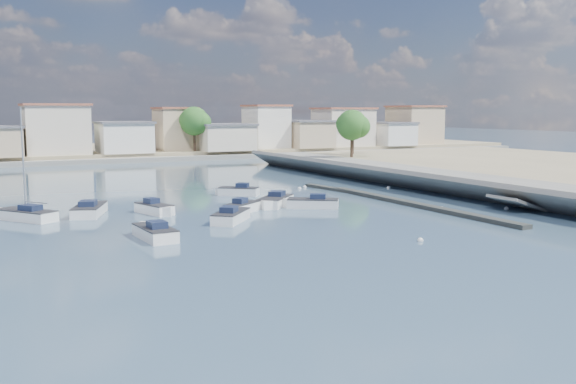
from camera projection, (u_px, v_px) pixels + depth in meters
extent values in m
plane|color=#2A4354|center=(221.00, 179.00, 81.07)|extent=(400.00, 400.00, 0.00)
cube|color=slate|center=(487.00, 186.00, 65.39)|extent=(5.00, 90.00, 1.80)
cube|color=slate|center=(454.00, 188.00, 63.43)|extent=(4.17, 90.00, 2.86)
cube|color=slate|center=(523.00, 205.00, 55.47)|extent=(5.31, 3.50, 1.94)
cube|color=black|center=(415.00, 204.00, 57.66)|extent=(1.00, 26.00, 0.35)
cube|color=black|center=(330.00, 188.00, 69.82)|extent=(2.00, 8.05, 0.30)
cube|color=gray|center=(127.00, 151.00, 126.97)|extent=(160.00, 40.00, 1.40)
cube|color=slate|center=(155.00, 159.00, 108.43)|extent=(160.00, 2.50, 0.80)
cube|color=beige|center=(56.00, 130.00, 106.37)|extent=(10.00, 9.00, 8.00)
cube|color=#99513D|center=(55.00, 105.00, 105.85)|extent=(10.60, 9.54, 0.35)
cube|color=white|center=(124.00, 138.00, 110.62)|extent=(8.50, 8.50, 5.00)
cube|color=#595960|center=(124.00, 122.00, 110.28)|extent=(9.01, 9.01, 0.35)
cube|color=tan|center=(175.00, 130.00, 117.61)|extent=(6.50, 7.50, 7.50)
cube|color=#99513D|center=(175.00, 108.00, 117.12)|extent=(6.89, 7.95, 0.35)
cube|color=beige|center=(224.00, 138.00, 117.86)|extent=(9.50, 9.00, 4.50)
cube|color=#595960|center=(224.00, 125.00, 117.55)|extent=(10.07, 9.54, 0.35)
cube|color=white|center=(266.00, 127.00, 124.79)|extent=(7.00, 8.00, 8.00)
cube|color=#99513D|center=(266.00, 106.00, 124.26)|extent=(7.42, 8.48, 0.35)
cube|color=tan|center=(307.00, 135.00, 126.80)|extent=(8.00, 9.00, 5.00)
cube|color=#595960|center=(307.00, 121.00, 126.47)|extent=(8.48, 9.54, 0.35)
cube|color=beige|center=(343.00, 128.00, 131.58)|extent=(10.50, 8.50, 7.50)
cube|color=#99513D|center=(343.00, 108.00, 131.09)|extent=(11.13, 9.01, 0.35)
cube|color=white|center=(393.00, 134.00, 134.94)|extent=(7.50, 7.50, 4.50)
cube|color=#595960|center=(393.00, 123.00, 134.64)|extent=(7.95, 7.95, 0.35)
cube|color=tan|center=(414.00, 125.00, 140.97)|extent=(9.00, 9.50, 8.00)
cube|color=#99513D|center=(415.00, 106.00, 140.45)|extent=(9.54, 10.07, 0.35)
cylinder|color=#38281E|center=(74.00, 145.00, 108.92)|extent=(0.44, 0.44, 2.93)
sphere|color=#224717|center=(74.00, 128.00, 108.56)|extent=(4.16, 4.16, 4.16)
sphere|color=#224717|center=(79.00, 129.00, 108.47)|extent=(3.12, 3.12, 3.12)
sphere|color=#224717|center=(69.00, 127.00, 108.60)|extent=(2.86, 2.86, 2.86)
cylinder|color=#38281E|center=(194.00, 141.00, 114.33)|extent=(0.44, 0.44, 3.60)
sphere|color=#224717|center=(194.00, 121.00, 113.89)|extent=(5.12, 5.12, 5.12)
sphere|color=#224717|center=(200.00, 122.00, 113.78)|extent=(3.84, 3.84, 3.84)
sphere|color=#224717|center=(189.00, 120.00, 113.93)|extent=(3.52, 3.52, 3.52)
cylinder|color=#38281E|center=(268.00, 140.00, 124.21)|extent=(0.44, 0.44, 3.15)
sphere|color=#224717|center=(268.00, 124.00, 123.82)|extent=(4.48, 4.48, 4.48)
sphere|color=#224717|center=(273.00, 125.00, 123.73)|extent=(3.36, 3.36, 3.36)
sphere|color=#224717|center=(264.00, 123.00, 123.86)|extent=(3.08, 3.08, 3.08)
cylinder|color=#38281E|center=(341.00, 140.00, 130.54)|extent=(0.44, 0.44, 2.70)
sphere|color=#224717|center=(342.00, 126.00, 130.21)|extent=(3.84, 3.84, 3.84)
sphere|color=#224717|center=(346.00, 127.00, 130.13)|extent=(2.88, 2.88, 2.88)
sphere|color=#224717|center=(338.00, 126.00, 130.24)|extent=(2.64, 2.64, 2.64)
cylinder|color=#38281E|center=(352.00, 146.00, 94.07)|extent=(0.44, 0.44, 3.15)
sphere|color=#224717|center=(352.00, 125.00, 93.68)|extent=(4.48, 4.48, 4.48)
sphere|color=#224717|center=(359.00, 127.00, 93.59)|extent=(3.36, 3.36, 3.36)
sphere|color=#224717|center=(346.00, 124.00, 93.72)|extent=(3.08, 3.08, 3.08)
cylinder|color=#38281E|center=(353.00, 145.00, 101.19)|extent=(0.44, 0.44, 2.93)
sphere|color=#224717|center=(353.00, 126.00, 100.83)|extent=(4.16, 4.16, 4.16)
sphere|color=#224717|center=(359.00, 127.00, 100.74)|extent=(3.12, 3.12, 3.12)
sphere|color=#224717|center=(348.00, 125.00, 100.86)|extent=(2.86, 2.86, 2.86)
cube|color=white|center=(155.00, 235.00, 42.86)|extent=(2.05, 4.64, 1.00)
cube|color=white|center=(146.00, 230.00, 44.53)|extent=(1.77, 1.77, 1.00)
cube|color=#262628|center=(155.00, 227.00, 42.80)|extent=(2.08, 4.64, 0.08)
cube|color=#1A233F|center=(157.00, 225.00, 42.38)|extent=(1.18, 1.43, 0.48)
cube|color=white|center=(242.00, 209.00, 54.17)|extent=(3.89, 3.46, 1.00)
cube|color=white|center=(252.00, 206.00, 55.60)|extent=(1.21, 1.21, 1.00)
cube|color=#262628|center=(242.00, 203.00, 54.11)|extent=(3.91, 3.49, 0.08)
cube|color=#1A233F|center=(240.00, 201.00, 53.74)|extent=(1.46, 1.43, 0.48)
cube|color=white|center=(313.00, 205.00, 56.59)|extent=(4.64, 3.90, 1.00)
cube|color=white|center=(291.00, 204.00, 56.83)|extent=(1.40, 1.40, 1.00)
cube|color=#262628|center=(313.00, 199.00, 56.53)|extent=(4.66, 3.93, 0.08)
cube|color=#1A233F|center=(318.00, 196.00, 56.44)|extent=(1.70, 1.62, 0.48)
cube|color=white|center=(275.00, 202.00, 57.98)|extent=(4.80, 4.88, 1.00)
cube|color=white|center=(268.00, 206.00, 56.02)|extent=(1.43, 1.43, 1.00)
cube|color=#262628|center=(275.00, 197.00, 57.92)|extent=(4.83, 4.91, 0.08)
cube|color=#1A233F|center=(277.00, 194.00, 58.35)|extent=(1.90, 1.90, 0.48)
cube|color=white|center=(90.00, 211.00, 52.80)|extent=(3.76, 5.54, 1.00)
cube|color=white|center=(95.00, 207.00, 54.97)|extent=(1.90, 1.90, 1.00)
cube|color=#262628|center=(89.00, 205.00, 52.73)|extent=(3.80, 5.55, 0.08)
cube|color=#1A233F|center=(88.00, 203.00, 52.20)|extent=(1.74, 1.90, 0.48)
cube|color=white|center=(239.00, 192.00, 65.10)|extent=(4.09, 3.73, 1.00)
cube|color=white|center=(223.00, 192.00, 65.45)|extent=(1.24, 1.24, 1.00)
cube|color=#262628|center=(239.00, 188.00, 65.04)|extent=(4.11, 3.75, 0.08)
cube|color=#1A233F|center=(242.00, 185.00, 64.93)|extent=(1.55, 1.51, 0.48)
cube|color=white|center=(154.00, 210.00, 53.49)|extent=(2.56, 4.20, 1.00)
cube|color=white|center=(166.00, 212.00, 52.27)|extent=(1.42, 1.42, 1.00)
cube|color=#262628|center=(154.00, 204.00, 53.43)|extent=(2.59, 4.21, 0.08)
cube|color=#1A233F|center=(152.00, 201.00, 53.68)|extent=(1.22, 1.40, 0.48)
cube|color=white|center=(231.00, 218.00, 49.51)|extent=(4.28, 4.62, 1.00)
cube|color=white|center=(239.00, 214.00, 51.39)|extent=(1.36, 1.36, 1.00)
cube|color=#262628|center=(231.00, 212.00, 49.45)|extent=(4.31, 4.64, 0.08)
cube|color=#1A233F|center=(229.00, 209.00, 48.98)|extent=(1.72, 1.75, 0.48)
cube|color=white|center=(26.00, 217.00, 50.19)|extent=(4.50, 5.33, 1.00)
cube|color=white|center=(6.00, 214.00, 51.26)|extent=(1.44, 1.44, 1.00)
cube|color=#262628|center=(26.00, 210.00, 50.12)|extent=(4.53, 5.35, 0.08)
cube|color=#1A233F|center=(30.00, 208.00, 49.85)|extent=(1.81, 1.93, 0.48)
cylinder|color=silver|center=(23.00, 159.00, 49.62)|extent=(0.12, 0.12, 8.00)
cylinder|color=silver|center=(36.00, 202.00, 49.48)|extent=(1.46, 2.00, 0.08)
sphere|color=white|center=(506.00, 209.00, 55.86)|extent=(0.39, 0.39, 0.39)
sphere|color=white|center=(442.00, 209.00, 55.90)|extent=(0.39, 0.39, 0.39)
sphere|color=white|center=(420.00, 240.00, 42.16)|extent=(0.39, 0.39, 0.39)
sphere|color=white|center=(388.00, 188.00, 71.24)|extent=(0.39, 0.39, 0.39)
sphere|color=white|center=(305.00, 187.00, 71.81)|extent=(0.39, 0.39, 0.39)
sphere|color=white|center=(299.00, 189.00, 70.45)|extent=(0.39, 0.39, 0.39)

